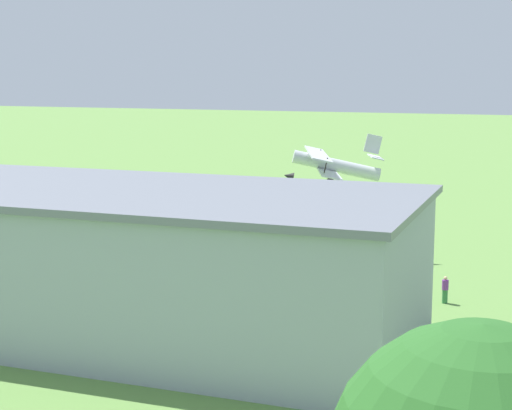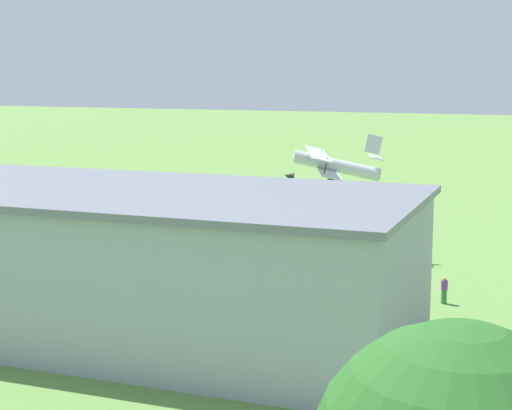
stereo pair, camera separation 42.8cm
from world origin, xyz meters
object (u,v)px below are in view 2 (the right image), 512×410
object	(u,v)px
biplane	(332,165)
person_at_fence_line	(415,287)
hangar	(39,252)
person_watching_takeoff	(444,290)

from	to	relation	value
biplane	person_at_fence_line	world-z (taller)	biplane
biplane	person_at_fence_line	size ratio (longest dim) A/B	6.03
hangar	person_watching_takeoff	size ratio (longest dim) A/B	25.23
hangar	person_watching_takeoff	distance (m)	23.07
biplane	person_at_fence_line	bearing A→B (deg)	129.78
biplane	person_at_fence_line	xyz separation A→B (m)	(-8.04, 9.66, -5.94)
person_watching_takeoff	hangar	bearing A→B (deg)	29.53
hangar	biplane	distance (m)	23.69
biplane	person_watching_takeoff	bearing A→B (deg)	134.54
person_watching_takeoff	biplane	bearing A→B (deg)	-45.46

